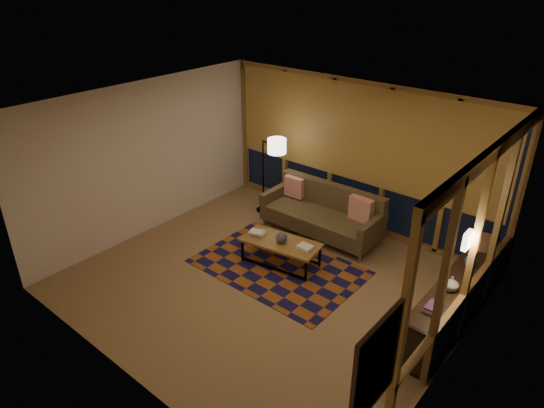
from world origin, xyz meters
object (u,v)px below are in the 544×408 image
Objects in this scene: floor_lamp at (263,173)px; bookshelf at (456,298)px; coffee_table at (281,253)px; sofa at (321,213)px.

floor_lamp reaches higher than bookshelf.
coffee_table is 2.02m from floor_lamp.
sofa is 2.81m from bookshelf.
coffee_table is 0.80× the size of floor_lamp.
sofa is at bearing 83.05° from coffee_table.
sofa reaches higher than bookshelf.
sofa reaches higher than coffee_table.
sofa is 1.46m from floor_lamp.
bookshelf is (2.72, -0.71, -0.10)m from sofa.
sofa is 0.78× the size of bookshelf.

